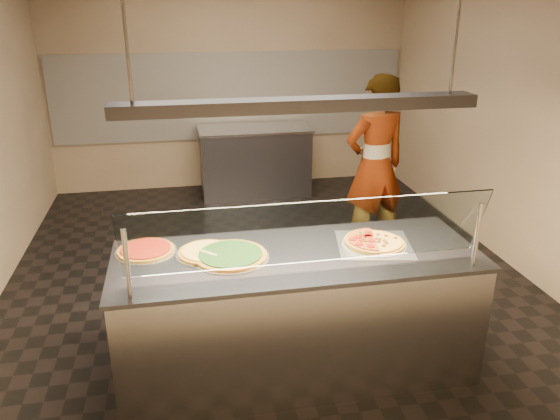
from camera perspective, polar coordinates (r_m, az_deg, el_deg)
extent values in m
cube|color=black|center=(5.45, -1.29, -7.02)|extent=(5.00, 6.00, 0.02)
cube|color=tan|center=(7.87, -5.20, 13.26)|extent=(5.00, 0.02, 3.00)
cube|color=tan|center=(2.18, 12.03, -8.35)|extent=(5.00, 0.02, 3.00)
cube|color=tan|center=(5.88, 23.80, 8.95)|extent=(0.02, 6.00, 3.00)
cube|color=silver|center=(7.87, -5.12, 11.78)|extent=(4.90, 0.02, 1.20)
cube|color=#B7B7BC|center=(3.98, 1.75, -10.84)|extent=(2.47, 0.90, 0.90)
cube|color=#424248|center=(3.76, 1.82, -4.80)|extent=(2.51, 0.94, 0.03)
cylinder|color=#B7B7BC|center=(3.23, -15.69, -5.50)|extent=(0.03, 0.03, 0.44)
cylinder|color=#B7B7BC|center=(3.71, 19.90, -2.51)|extent=(0.03, 0.03, 0.44)
cube|color=white|center=(3.33, 3.17, -2.42)|extent=(2.27, 0.18, 0.47)
cube|color=silver|center=(3.94, 9.79, -3.59)|extent=(0.60, 0.60, 0.01)
cylinder|color=silver|center=(3.93, 9.80, -3.49)|extent=(0.45, 0.45, 0.01)
cylinder|color=maroon|center=(4.00, 9.20, -2.28)|extent=(0.06, 0.06, 0.01)
cylinder|color=maroon|center=(3.96, 9.28, -2.55)|extent=(0.06, 0.06, 0.01)
cylinder|color=maroon|center=(3.94, 9.18, -2.68)|extent=(0.06, 0.06, 0.01)
cylinder|color=maroon|center=(3.94, 8.68, -2.64)|extent=(0.06, 0.06, 0.01)
cylinder|color=maroon|center=(3.92, 8.05, -2.74)|extent=(0.06, 0.06, 0.01)
cylinder|color=maroon|center=(3.87, 7.59, -2.99)|extent=(0.06, 0.06, 0.01)
cylinder|color=maroon|center=(3.87, 8.58, -3.05)|extent=(0.06, 0.06, 0.01)
cylinder|color=maroon|center=(3.81, 8.27, -3.49)|extent=(0.06, 0.06, 0.01)
cylinder|color=maroon|center=(3.87, 9.55, -3.12)|extent=(0.06, 0.06, 0.01)
cylinder|color=maroon|center=(3.79, 9.43, -3.68)|extent=(0.06, 0.06, 0.01)
cube|color=#19590F|center=(3.98, 9.10, -2.37)|extent=(0.02, 0.02, 0.01)
cube|color=#19590F|center=(3.99, 8.39, -2.28)|extent=(0.02, 0.02, 0.01)
cube|color=#19590F|center=(3.95, 8.23, -2.51)|extent=(0.01, 0.02, 0.01)
cube|color=#19590F|center=(3.90, 8.64, -2.86)|extent=(0.01, 0.02, 0.01)
cube|color=#19590F|center=(3.88, 8.79, -2.98)|extent=(0.02, 0.02, 0.01)
cube|color=#19590F|center=(3.85, 8.99, -3.22)|extent=(0.02, 0.02, 0.01)
sphere|color=#513014|center=(3.85, 10.75, -3.66)|extent=(0.03, 0.03, 0.03)
sphere|color=#513014|center=(3.90, 10.24, -3.27)|extent=(0.03, 0.03, 0.03)
sphere|color=#513014|center=(3.89, 11.04, -3.41)|extent=(0.03, 0.03, 0.03)
sphere|color=#513014|center=(3.92, 10.96, -3.25)|extent=(0.03, 0.03, 0.03)
sphere|color=#513014|center=(3.93, 10.83, -3.15)|extent=(0.03, 0.03, 0.03)
sphere|color=#513014|center=(3.99, 11.96, -2.86)|extent=(0.03, 0.03, 0.03)
sphere|color=#513014|center=(3.94, 10.32, -3.03)|extent=(0.03, 0.03, 0.03)
sphere|color=#513014|center=(4.01, 10.96, -2.66)|extent=(0.03, 0.03, 0.03)
sphere|color=#513014|center=(3.95, 10.08, -2.95)|extent=(0.03, 0.03, 0.03)
sphere|color=#513014|center=(4.02, 10.19, -2.53)|extent=(0.03, 0.03, 0.03)
cylinder|color=silver|center=(3.72, -5.20, -4.89)|extent=(0.52, 0.52, 0.01)
cylinder|color=#8A5717|center=(3.71, -5.21, -4.71)|extent=(0.49, 0.49, 0.02)
cylinder|color=black|center=(3.70, -5.21, -4.51)|extent=(0.43, 0.43, 0.01)
cylinder|color=silver|center=(3.79, -7.64, -4.48)|extent=(0.43, 0.43, 0.01)
cylinder|color=#8A5717|center=(3.78, -7.65, -4.33)|extent=(0.40, 0.40, 0.02)
cylinder|color=gold|center=(3.78, -7.66, -4.16)|extent=(0.34, 0.34, 0.01)
cylinder|color=silver|center=(3.89, -13.82, -4.19)|extent=(0.42, 0.42, 0.01)
cylinder|color=#8A5717|center=(3.89, -13.84, -4.05)|extent=(0.39, 0.39, 0.02)
cylinder|color=#710500|center=(3.88, -13.85, -3.88)|extent=(0.34, 0.34, 0.01)
cube|color=#B7B7BC|center=(3.72, -5.18, -4.45)|extent=(0.17, 0.17, 0.00)
cylinder|color=tan|center=(3.72, -7.38, -4.51)|extent=(0.12, 0.11, 0.02)
cube|color=#424248|center=(7.66, -2.66, 5.08)|extent=(1.48, 0.70, 0.90)
cube|color=#B7B7BC|center=(7.55, -2.72, 8.48)|extent=(1.52, 0.74, 0.03)
imported|color=#26242D|center=(5.76, 9.90, 4.52)|extent=(0.77, 0.58, 1.89)
cube|color=#424248|center=(3.44, 2.02, 10.93)|extent=(2.30, 0.18, 0.08)
cylinder|color=#B7B7BC|center=(3.31, -16.05, 19.29)|extent=(0.02, 0.02, 1.01)
cylinder|color=#B7B7BC|center=(3.74, 18.18, 19.19)|extent=(0.02, 0.02, 1.01)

